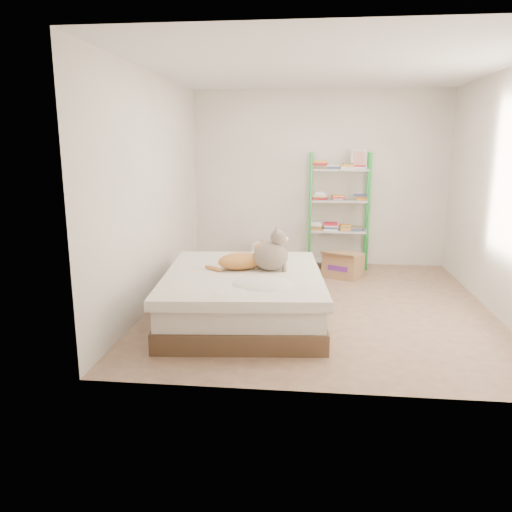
# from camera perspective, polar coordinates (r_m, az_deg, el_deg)

# --- Properties ---
(room) EXTENTS (3.81, 4.21, 2.61)m
(room) POSITION_cam_1_polar(r_m,az_deg,el_deg) (5.58, 7.52, 7.25)
(room) COLOR tan
(room) RESTS_ON ground
(bed) EXTENTS (1.78, 2.14, 0.51)m
(bed) POSITION_cam_1_polar(r_m,az_deg,el_deg) (5.27, -1.44, -4.55)
(bed) COLOR #4D3A25
(bed) RESTS_ON ground
(orange_cat) EXTENTS (0.65, 0.51, 0.23)m
(orange_cat) POSITION_cam_1_polar(r_m,az_deg,el_deg) (5.29, -1.79, -0.32)
(orange_cat) COLOR #E7904A
(orange_cat) RESTS_ON bed
(grey_cat) EXTENTS (0.41, 0.35, 0.44)m
(grey_cat) POSITION_cam_1_polar(r_m,az_deg,el_deg) (5.22, 1.71, 0.70)
(grey_cat) COLOR gray
(grey_cat) RESTS_ON bed
(shelf_unit) EXTENTS (0.88, 0.36, 1.74)m
(shelf_unit) POSITION_cam_1_polar(r_m,az_deg,el_deg) (7.50, 9.48, 5.48)
(shelf_unit) COLOR green
(shelf_unit) RESTS_ON ground
(cardboard_box) EXTENTS (0.60, 0.62, 0.39)m
(cardboard_box) POSITION_cam_1_polar(r_m,az_deg,el_deg) (7.04, 9.95, -1.02)
(cardboard_box) COLOR #A28858
(cardboard_box) RESTS_ON ground
(white_bin) EXTENTS (0.37, 0.35, 0.34)m
(white_bin) POSITION_cam_1_polar(r_m,az_deg,el_deg) (7.61, 0.78, 0.23)
(white_bin) COLOR white
(white_bin) RESTS_ON ground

